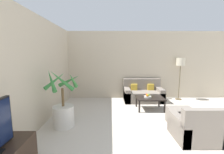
{
  "coord_description": "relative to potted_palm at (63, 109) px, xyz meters",
  "views": [
    {
      "loc": [
        -1.75,
        0.13,
        1.74
      ],
      "look_at": [
        -1.71,
        5.3,
        1.0
      ],
      "focal_mm": 24.0,
      "sensor_mm": 36.0,
      "label": 1
    }
  ],
  "objects": [
    {
      "name": "apple_red",
      "position": [
        2.33,
        1.25,
        0.04
      ],
      "size": [
        0.07,
        0.07,
        0.07
      ],
      "color": "red",
      "rests_on": "fruit_bowl"
    },
    {
      "name": "wall_left",
      "position": [
        -0.58,
        -0.55,
        0.91
      ],
      "size": [
        0.06,
        7.79,
        2.7
      ],
      "color": "beige",
      "rests_on": "ground_plane"
    },
    {
      "name": "sofa_loveseat",
      "position": [
        2.4,
        2.1,
        -0.16
      ],
      "size": [
        1.46,
        0.79,
        0.83
      ],
      "color": "gray",
      "rests_on": "ground_plane"
    },
    {
      "name": "apple_green",
      "position": [
        2.39,
        1.19,
        0.05
      ],
      "size": [
        0.08,
        0.08,
        0.08
      ],
      "color": "olive",
      "rests_on": "fruit_bowl"
    },
    {
      "name": "armchair",
      "position": [
        2.94,
        -0.62,
        -0.18
      ],
      "size": [
        0.9,
        0.79,
        0.77
      ],
      "color": "gray",
      "rests_on": "ground_plane"
    },
    {
      "name": "ottoman",
      "position": [
        2.95,
        0.12,
        -0.23
      ],
      "size": [
        0.62,
        0.45,
        0.41
      ],
      "color": "gray",
      "rests_on": "ground_plane"
    },
    {
      "name": "orange_fruit",
      "position": [
        2.32,
        1.11,
        0.05
      ],
      "size": [
        0.08,
        0.08,
        0.08
      ],
      "color": "orange",
      "rests_on": "fruit_bowl"
    },
    {
      "name": "floor_lamp",
      "position": [
        3.87,
        2.28,
        0.98
      ],
      "size": [
        0.32,
        0.32,
        1.66
      ],
      "color": "brown",
      "rests_on": "ground_plane"
    },
    {
      "name": "potted_palm",
      "position": [
        0.0,
        0.0,
        0.0
      ],
      "size": [
        0.85,
        0.83,
        1.45
      ],
      "color": "beige",
      "rests_on": "ground_plane"
    },
    {
      "name": "fruit_bowl",
      "position": [
        2.35,
        1.17,
        -0.02
      ],
      "size": [
        0.23,
        0.23,
        0.05
      ],
      "color": "beige",
      "rests_on": "coffee_table"
    },
    {
      "name": "coffee_table",
      "position": [
        2.43,
        1.17,
        -0.09
      ],
      "size": [
        0.87,
        0.63,
        0.4
      ],
      "color": "black",
      "rests_on": "ground_plane"
    },
    {
      "name": "wall_back",
      "position": [
        2.92,
        2.58,
        0.91
      ],
      "size": [
        8.54,
        0.06,
        2.7
      ],
      "color": "beige",
      "rests_on": "ground_plane"
    }
  ]
}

